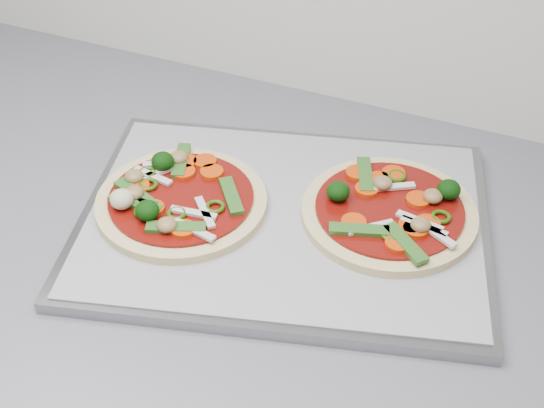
% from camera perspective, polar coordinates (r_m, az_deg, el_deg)
% --- Properties ---
extents(countertop, '(3.60, 0.60, 0.04)m').
position_cam_1_polar(countertop, '(0.75, 2.48, -5.70)').
color(countertop, slate).
rests_on(countertop, base_cabinet).
extents(baking_tray, '(0.47, 0.40, 0.01)m').
position_cam_1_polar(baking_tray, '(0.77, 0.89, -1.31)').
color(baking_tray, gray).
rests_on(baking_tray, countertop).
extents(parchment, '(0.45, 0.38, 0.00)m').
position_cam_1_polar(parchment, '(0.77, 0.90, -0.88)').
color(parchment, '#9E9EA4').
rests_on(parchment, baking_tray).
extents(pizza_left, '(0.19, 0.19, 0.03)m').
position_cam_1_polar(pizza_left, '(0.78, -7.19, 0.40)').
color(pizza_left, '#DCC27C').
rests_on(pizza_left, parchment).
extents(pizza_right, '(0.21, 0.21, 0.03)m').
position_cam_1_polar(pizza_right, '(0.77, 8.90, -0.48)').
color(pizza_right, '#DCC27C').
rests_on(pizza_right, parchment).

